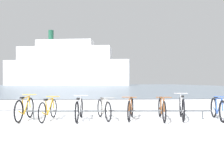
{
  "coord_description": "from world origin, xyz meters",
  "views": [
    {
      "loc": [
        -0.28,
        -5.38,
        1.22
      ],
      "look_at": [
        0.22,
        5.33,
        1.13
      ],
      "focal_mm": 35.17,
      "sensor_mm": 36.0,
      "label": 1
    }
  ],
  "objects_px": {
    "bicycle_1": "(48,109)",
    "bicycle_4": "(131,109)",
    "bicycle_3": "(104,109)",
    "ferry_ship": "(68,67)",
    "bicycle_0": "(25,109)",
    "bicycle_5": "(162,109)",
    "bicycle_6": "(182,108)",
    "bicycle_2": "(79,109)",
    "bicycle_7": "(218,109)"
  },
  "relations": [
    {
      "from": "bicycle_1",
      "to": "bicycle_4",
      "type": "xyz_separation_m",
      "value": [
        2.66,
        0.03,
        0.0
      ]
    },
    {
      "from": "bicycle_1",
      "to": "bicycle_3",
      "type": "xyz_separation_m",
      "value": [
        1.78,
        0.04,
        -0.0
      ]
    },
    {
      "from": "ferry_ship",
      "to": "bicycle_3",
      "type": "bearing_deg",
      "value": -80.45
    },
    {
      "from": "bicycle_0",
      "to": "bicycle_1",
      "type": "distance_m",
      "value": 0.76
    },
    {
      "from": "bicycle_5",
      "to": "bicycle_6",
      "type": "bearing_deg",
      "value": 9.11
    },
    {
      "from": "bicycle_2",
      "to": "ferry_ship",
      "type": "height_order",
      "value": "ferry_ship"
    },
    {
      "from": "ferry_ship",
      "to": "bicycle_4",
      "type": "bearing_deg",
      "value": -79.84
    },
    {
      "from": "bicycle_1",
      "to": "bicycle_3",
      "type": "bearing_deg",
      "value": 1.25
    },
    {
      "from": "bicycle_1",
      "to": "bicycle_7",
      "type": "bearing_deg",
      "value": -2.24
    },
    {
      "from": "bicycle_0",
      "to": "bicycle_5",
      "type": "relative_size",
      "value": 0.97
    },
    {
      "from": "bicycle_0",
      "to": "bicycle_7",
      "type": "distance_m",
      "value": 6.23
    },
    {
      "from": "ferry_ship",
      "to": "bicycle_0",
      "type": "bearing_deg",
      "value": -82.23
    },
    {
      "from": "bicycle_0",
      "to": "bicycle_3",
      "type": "height_order",
      "value": "bicycle_0"
    },
    {
      "from": "bicycle_4",
      "to": "ferry_ship",
      "type": "relative_size",
      "value": 0.03
    },
    {
      "from": "bicycle_1",
      "to": "bicycle_5",
      "type": "relative_size",
      "value": 0.97
    },
    {
      "from": "bicycle_5",
      "to": "bicycle_7",
      "type": "height_order",
      "value": "bicycle_7"
    },
    {
      "from": "bicycle_5",
      "to": "ferry_ship",
      "type": "height_order",
      "value": "ferry_ship"
    },
    {
      "from": "bicycle_2",
      "to": "bicycle_4",
      "type": "distance_m",
      "value": 1.67
    },
    {
      "from": "bicycle_3",
      "to": "bicycle_6",
      "type": "relative_size",
      "value": 0.9
    },
    {
      "from": "bicycle_6",
      "to": "bicycle_7",
      "type": "height_order",
      "value": "bicycle_6"
    },
    {
      "from": "bicycle_2",
      "to": "bicycle_7",
      "type": "relative_size",
      "value": 1.06
    },
    {
      "from": "bicycle_3",
      "to": "bicycle_6",
      "type": "bearing_deg",
      "value": -1.47
    },
    {
      "from": "bicycle_2",
      "to": "bicycle_5",
      "type": "bearing_deg",
      "value": -1.71
    },
    {
      "from": "bicycle_3",
      "to": "bicycle_4",
      "type": "distance_m",
      "value": 0.88
    },
    {
      "from": "bicycle_7",
      "to": "bicycle_2",
      "type": "bearing_deg",
      "value": 178.03
    },
    {
      "from": "bicycle_0",
      "to": "ferry_ship",
      "type": "distance_m",
      "value": 81.14
    },
    {
      "from": "bicycle_1",
      "to": "ferry_ship",
      "type": "xyz_separation_m",
      "value": [
        -11.69,
        80.15,
        6.98
      ]
    },
    {
      "from": "bicycle_1",
      "to": "bicycle_7",
      "type": "relative_size",
      "value": 1.03
    },
    {
      "from": "bicycle_3",
      "to": "bicycle_1",
      "type": "bearing_deg",
      "value": -178.75
    },
    {
      "from": "bicycle_1",
      "to": "bicycle_6",
      "type": "bearing_deg",
      "value": -0.36
    },
    {
      "from": "bicycle_1",
      "to": "bicycle_2",
      "type": "xyz_separation_m",
      "value": [
        0.99,
        -0.06,
        0.01
      ]
    },
    {
      "from": "bicycle_0",
      "to": "bicycle_2",
      "type": "height_order",
      "value": "bicycle_0"
    },
    {
      "from": "bicycle_0",
      "to": "bicycle_5",
      "type": "height_order",
      "value": "bicycle_0"
    },
    {
      "from": "bicycle_1",
      "to": "bicycle_2",
      "type": "relative_size",
      "value": 0.97
    },
    {
      "from": "bicycle_4",
      "to": "bicycle_7",
      "type": "xyz_separation_m",
      "value": [
        2.8,
        -0.24,
        0.01
      ]
    },
    {
      "from": "bicycle_6",
      "to": "ferry_ship",
      "type": "height_order",
      "value": "ferry_ship"
    },
    {
      "from": "bicycle_1",
      "to": "bicycle_4",
      "type": "height_order",
      "value": "bicycle_4"
    },
    {
      "from": "bicycle_6",
      "to": "bicycle_5",
      "type": "bearing_deg",
      "value": -170.89
    },
    {
      "from": "bicycle_0",
      "to": "ferry_ship",
      "type": "xyz_separation_m",
      "value": [
        -10.93,
        80.1,
        6.95
      ]
    },
    {
      "from": "bicycle_5",
      "to": "bicycle_7",
      "type": "relative_size",
      "value": 1.06
    },
    {
      "from": "bicycle_2",
      "to": "bicycle_6",
      "type": "xyz_separation_m",
      "value": [
        3.36,
        0.03,
        0.03
      ]
    },
    {
      "from": "bicycle_2",
      "to": "bicycle_3",
      "type": "xyz_separation_m",
      "value": [
        0.79,
        0.1,
        -0.01
      ]
    },
    {
      "from": "bicycle_7",
      "to": "bicycle_0",
      "type": "bearing_deg",
      "value": 177.58
    },
    {
      "from": "bicycle_4",
      "to": "bicycle_7",
      "type": "bearing_deg",
      "value": -4.97
    },
    {
      "from": "bicycle_3",
      "to": "ferry_ship",
      "type": "distance_m",
      "value": 81.54
    },
    {
      "from": "bicycle_0",
      "to": "ferry_ship",
      "type": "bearing_deg",
      "value": 97.77
    },
    {
      "from": "bicycle_7",
      "to": "bicycle_6",
      "type": "bearing_deg",
      "value": 170.53
    },
    {
      "from": "ferry_ship",
      "to": "bicycle_7",
      "type": "bearing_deg",
      "value": -77.95
    },
    {
      "from": "bicycle_6",
      "to": "ferry_ship",
      "type": "bearing_deg",
      "value": 101.31
    },
    {
      "from": "bicycle_2",
      "to": "ferry_ship",
      "type": "bearing_deg",
      "value": 98.98
    }
  ]
}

